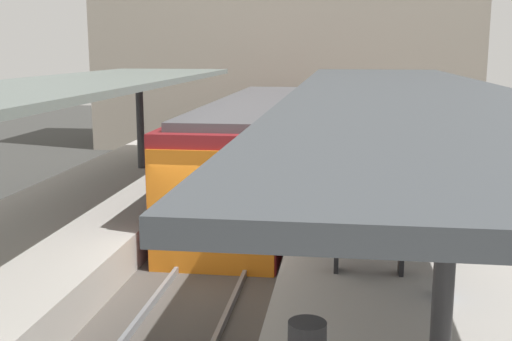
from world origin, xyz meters
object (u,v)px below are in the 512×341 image
(platform_bench, at_px, (369,245))
(passenger_near_bench, at_px, (447,245))
(commuter_train, at_px, (255,151))
(platform_sign, at_px, (343,154))
(passenger_mid_platform, at_px, (482,195))

(platform_bench, bearing_deg, passenger_near_bench, -41.30)
(commuter_train, relative_size, platform_sign, 6.06)
(commuter_train, bearing_deg, platform_bench, -69.23)
(platform_sign, relative_size, passenger_mid_platform, 1.29)
(platform_sign, bearing_deg, passenger_near_bench, -65.82)
(platform_sign, distance_m, passenger_near_bench, 4.05)
(commuter_train, distance_m, passenger_near_bench, 10.21)
(commuter_train, relative_size, passenger_mid_platform, 7.84)
(passenger_mid_platform, bearing_deg, platform_sign, 174.54)
(platform_sign, height_order, passenger_mid_platform, platform_sign)
(passenger_mid_platform, bearing_deg, passenger_near_bench, -109.49)
(passenger_mid_platform, bearing_deg, platform_bench, -134.81)
(commuter_train, bearing_deg, passenger_mid_platform, -47.28)
(passenger_near_bench, bearing_deg, platform_bench, 138.70)
(platform_bench, relative_size, passenger_mid_platform, 0.82)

